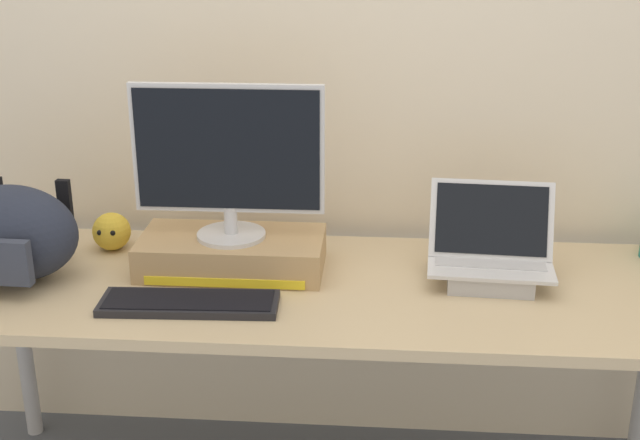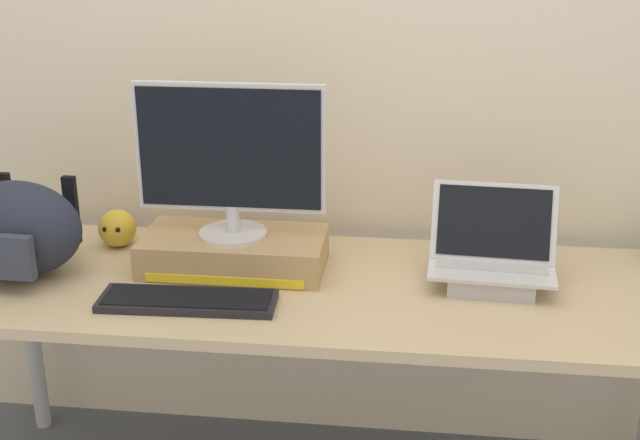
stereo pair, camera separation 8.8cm
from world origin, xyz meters
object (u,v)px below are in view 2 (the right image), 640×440
external_keyboard (188,301)px  toner_box_yellow (234,252)px  open_laptop (491,265)px  messenger_backpack (17,229)px  plush_toy (117,228)px  desktop_monitor (230,158)px

external_keyboard → toner_box_yellow: bearing=72.0°
toner_box_yellow → open_laptop: bearing=-1.7°
messenger_backpack → plush_toy: size_ratio=3.30×
desktop_monitor → messenger_backpack: 0.61m
open_laptop → messenger_backpack: messenger_backpack is taller
toner_box_yellow → messenger_backpack: bearing=-169.2°
messenger_backpack → plush_toy: messenger_backpack is taller
open_laptop → plush_toy: bearing=176.1°
toner_box_yellow → messenger_backpack: (-0.57, -0.11, 0.08)m
desktop_monitor → open_laptop: size_ratio=1.50×
desktop_monitor → external_keyboard: bearing=-106.3°
toner_box_yellow → external_keyboard: 0.25m
desktop_monitor → plush_toy: 0.47m
messenger_backpack → desktop_monitor: bearing=13.0°
external_keyboard → messenger_backpack: 0.53m
toner_box_yellow → plush_toy: bearing=162.8°
toner_box_yellow → plush_toy: 0.39m
desktop_monitor → external_keyboard: desktop_monitor is taller
plush_toy → messenger_backpack: bearing=-130.8°
open_laptop → external_keyboard: open_laptop is taller
desktop_monitor → external_keyboard: 0.39m
toner_box_yellow → plush_toy: plush_toy is taller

